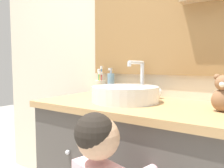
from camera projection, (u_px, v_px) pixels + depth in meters
name	position (u px, v px, depth m)	size (l,w,h in m)	color
wall_back	(161.00, 30.00, 1.38)	(3.20, 0.18, 2.50)	beige
sink_basin	(126.00, 93.00, 1.22)	(0.37, 0.43, 0.23)	silver
toothbrush_holder	(100.00, 86.00, 1.55)	(0.08, 0.08, 0.20)	beige
soap_dispenser	(111.00, 84.00, 1.51)	(0.05, 0.05, 0.19)	#6B93B2
teddy_bear	(222.00, 94.00, 0.94)	(0.09, 0.08, 0.16)	brown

